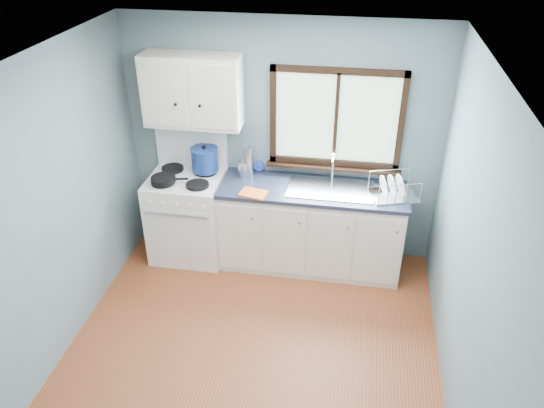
% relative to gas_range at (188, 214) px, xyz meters
% --- Properties ---
extents(floor, '(3.20, 3.60, 0.02)m').
position_rel_gas_range_xyz_m(floor, '(0.95, -1.47, -0.50)').
color(floor, brown).
rests_on(floor, ground).
extents(ceiling, '(3.20, 3.60, 0.02)m').
position_rel_gas_range_xyz_m(ceiling, '(0.95, -1.47, 2.02)').
color(ceiling, white).
rests_on(ceiling, wall_back).
extents(wall_back, '(3.20, 0.02, 2.50)m').
position_rel_gas_range_xyz_m(wall_back, '(0.95, 0.34, 0.76)').
color(wall_back, slate).
rests_on(wall_back, ground).
extents(wall_left, '(0.02, 3.60, 2.50)m').
position_rel_gas_range_xyz_m(wall_left, '(-0.66, -1.47, 0.76)').
color(wall_left, slate).
rests_on(wall_left, ground).
extents(wall_right, '(0.02, 3.60, 2.50)m').
position_rel_gas_range_xyz_m(wall_right, '(2.56, -1.47, 0.76)').
color(wall_right, slate).
rests_on(wall_right, ground).
extents(gas_range, '(0.76, 0.69, 1.36)m').
position_rel_gas_range_xyz_m(gas_range, '(0.00, 0.00, 0.00)').
color(gas_range, white).
rests_on(gas_range, floor).
extents(base_cabinets, '(1.85, 0.60, 0.88)m').
position_rel_gas_range_xyz_m(base_cabinets, '(1.31, 0.02, -0.08)').
color(base_cabinets, silver).
rests_on(base_cabinets, floor).
extents(countertop, '(1.89, 0.64, 0.04)m').
position_rel_gas_range_xyz_m(countertop, '(1.31, 0.02, 0.41)').
color(countertop, '#1A2132').
rests_on(countertop, base_cabinets).
extents(sink, '(0.84, 0.46, 0.44)m').
position_rel_gas_range_xyz_m(sink, '(1.49, 0.02, 0.37)').
color(sink, silver).
rests_on(sink, countertop).
extents(window, '(1.36, 0.10, 1.03)m').
position_rel_gas_range_xyz_m(window, '(1.48, 0.30, 0.98)').
color(window, '#9EC6A8').
rests_on(window, wall_back).
extents(upper_cabinets, '(0.95, 0.35, 0.70)m').
position_rel_gas_range_xyz_m(upper_cabinets, '(0.10, 0.15, 1.31)').
color(upper_cabinets, silver).
rests_on(upper_cabinets, wall_back).
extents(skillet, '(0.39, 0.29, 0.05)m').
position_rel_gas_range_xyz_m(skillet, '(-0.16, -0.17, 0.49)').
color(skillet, black).
rests_on(skillet, gas_range).
extents(stockpot, '(0.36, 0.36, 0.28)m').
position_rel_gas_range_xyz_m(stockpot, '(0.18, 0.15, 0.59)').
color(stockpot, navy).
rests_on(stockpot, gas_range).
extents(utensil_crock, '(0.17, 0.17, 0.41)m').
position_rel_gas_range_xyz_m(utensil_crock, '(0.59, 0.16, 0.51)').
color(utensil_crock, silver).
rests_on(utensil_crock, countertop).
extents(thermos, '(0.09, 0.09, 0.32)m').
position_rel_gas_range_xyz_m(thermos, '(0.64, 0.16, 0.59)').
color(thermos, silver).
rests_on(thermos, countertop).
extents(soap_bottle, '(0.11, 0.11, 0.28)m').
position_rel_gas_range_xyz_m(soap_bottle, '(0.71, 0.26, 0.57)').
color(soap_bottle, '#2042BC').
rests_on(soap_bottle, countertop).
extents(dish_towel, '(0.29, 0.23, 0.02)m').
position_rel_gas_range_xyz_m(dish_towel, '(0.76, -0.21, 0.44)').
color(dish_towel, orange).
rests_on(dish_towel, countertop).
extents(dish_rack, '(0.51, 0.44, 0.22)m').
position_rel_gas_range_xyz_m(dish_rack, '(2.08, -0.01, 0.48)').
color(dish_rack, silver).
rests_on(dish_rack, countertop).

